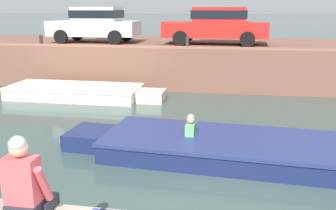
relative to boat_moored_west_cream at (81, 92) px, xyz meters
name	(u,v)px	position (x,y,z in m)	size (l,w,h in m)	color
ground_plane	(200,139)	(4.68, -3.65, -0.22)	(400.00, 400.00, 0.00)	#384C47
far_quay_wall	(216,61)	(4.68, 4.58, 0.62)	(60.00, 6.00, 1.70)	brown
far_wall_coping	(213,48)	(4.68, 1.70, 1.51)	(60.00, 0.24, 0.08)	#925F4C
boat_moored_west_cream	(81,92)	(0.00, 0.00, 0.00)	(5.74, 1.89, 0.45)	silver
motorboat_passing	(214,147)	(5.09, -4.77, 0.01)	(6.56, 2.49, 0.95)	navy
car_leftmost_white	(96,23)	(-0.64, 3.56, 2.32)	(3.90, 1.96, 1.54)	white
car_left_inner_red	(217,24)	(4.72, 3.56, 2.32)	(4.40, 2.10, 1.54)	#B2231E
mooring_bollard_west	(41,40)	(-2.39, 1.83, 1.71)	(0.15, 0.15, 0.45)	#2D2B28
mooring_bollard_mid	(187,42)	(3.67, 1.83, 1.71)	(0.15, 0.15, 0.45)	#2D2B28
person_seated_left	(25,186)	(3.23, -9.20, 1.11)	(0.53, 0.52, 0.97)	#282833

